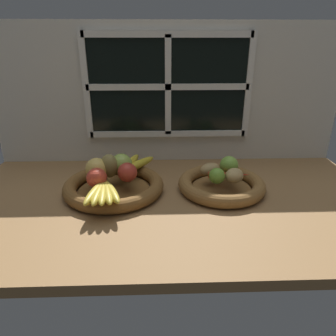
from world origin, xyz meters
The scene contains 16 objects.
ground_plane centered at (0.00, 0.00, -1.50)cm, with size 140.00×90.00×3.00cm, color olive.
back_wall centered at (0.00, 29.77, 27.88)cm, with size 140.00×4.60×55.00cm.
fruit_bowl_left centered at (-19.34, -1.61, 2.07)cm, with size 33.65×33.65×4.49cm.
fruit_bowl_right centered at (17.27, -1.61, 2.08)cm, with size 29.50×29.50×4.49cm.
apple_green_back centered at (-16.98, 3.15, 8.21)cm, with size 7.43×7.43×7.43cm, color #99B74C.
apple_red_right centered at (-14.40, -3.01, 7.72)cm, with size 6.46×6.46×6.46cm, color #B73828.
apple_red_front centered at (-23.64, -7.21, 7.73)cm, with size 6.47×6.47×6.47cm, color #CC422D.
apple_golden_left centered at (-24.77, -0.60, 8.16)cm, with size 7.34×7.34×7.34cm, color #DBB756.
pear_brown centered at (-20.82, 0.62, 8.60)cm, with size 6.09×5.76×8.21cm, color olive.
banana_bunch_front centered at (-20.76, -13.49, 5.96)cm, with size 12.02×17.22×2.94cm.
banana_bunch_back centered at (-14.57, 9.46, 5.93)cm, with size 15.46×18.18×2.89cm.
potato_small centered at (20.52, -4.86, 6.88)cm, with size 6.46×5.56×4.77cm, color tan.
potato_oblong centered at (13.61, 1.23, 6.66)cm, with size 7.32×5.00×4.33cm, color #A38451.
lime_near centered at (14.64, -5.55, 7.13)cm, with size 5.29×5.29×5.29cm, color #6B9E33.
lime_far centered at (20.33, 2.33, 7.67)cm, with size 6.36×6.36×6.36cm, color #7AAD3D.
chili_pepper centered at (19.72, -1.42, 5.68)cm, with size 2.39×2.39×14.28cm, color red.
Camera 1 is at (-4.30, -95.06, 46.92)cm, focal length 32.57 mm.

